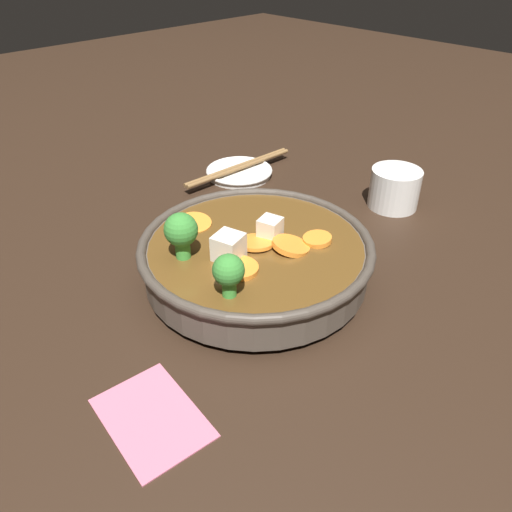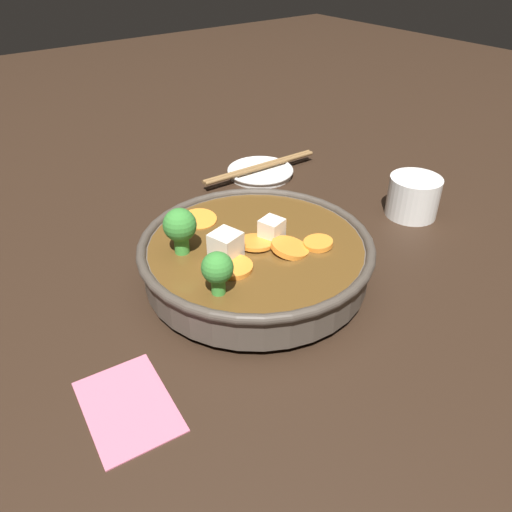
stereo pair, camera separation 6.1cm
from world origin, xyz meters
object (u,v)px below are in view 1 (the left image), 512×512
(tea_cup, at_px, (395,188))
(stirfry_bowl, at_px, (255,255))
(side_saucer, at_px, (239,172))
(chopsticks_pair, at_px, (239,167))

(tea_cup, bearing_deg, stirfry_bowl, -91.92)
(stirfry_bowl, height_order, side_saucer, stirfry_bowl)
(side_saucer, distance_m, chopsticks_pair, 0.01)
(chopsticks_pair, bearing_deg, stirfry_bowl, -38.83)
(stirfry_bowl, xyz_separation_m, chopsticks_pair, (-0.24, 0.19, -0.02))
(side_saucer, relative_size, tea_cup, 1.52)
(stirfry_bowl, distance_m, tea_cup, 0.29)
(chopsticks_pair, bearing_deg, side_saucer, 116.57)
(side_saucer, distance_m, tea_cup, 0.27)
(tea_cup, xyz_separation_m, chopsticks_pair, (-0.25, -0.10, -0.01))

